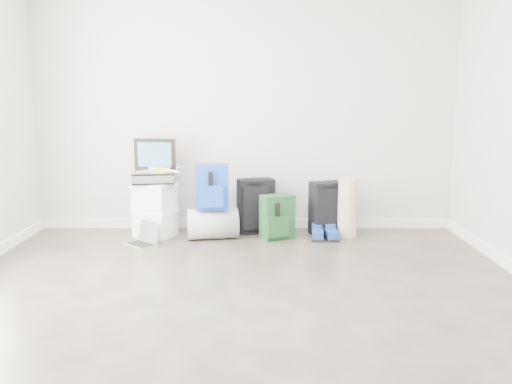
{
  "coord_description": "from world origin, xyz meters",
  "views": [
    {
      "loc": [
        0.13,
        -3.35,
        1.44
      ],
      "look_at": [
        0.12,
        1.9,
        0.51
      ],
      "focal_mm": 38.0,
      "sensor_mm": 36.0,
      "label": 1
    }
  ],
  "objects_px": {
    "briefcase": "(154,177)",
    "duffel_bag": "(213,224)",
    "boxes_stack": "(155,210)",
    "large_suitcase": "(256,206)",
    "laptop": "(144,239)",
    "carry_on": "(328,208)"
  },
  "relations": [
    {
      "from": "carry_on",
      "to": "duffel_bag",
      "type": "bearing_deg",
      "value": 170.14
    },
    {
      "from": "duffel_bag",
      "to": "carry_on",
      "type": "bearing_deg",
      "value": -0.65
    },
    {
      "from": "duffel_bag",
      "to": "laptop",
      "type": "height_order",
      "value": "duffel_bag"
    },
    {
      "from": "boxes_stack",
      "to": "large_suitcase",
      "type": "xyz_separation_m",
      "value": [
        1.05,
        0.15,
        0.01
      ]
    },
    {
      "from": "large_suitcase",
      "to": "laptop",
      "type": "distance_m",
      "value": 1.23
    },
    {
      "from": "briefcase",
      "to": "duffel_bag",
      "type": "bearing_deg",
      "value": -17.21
    },
    {
      "from": "large_suitcase",
      "to": "briefcase",
      "type": "bearing_deg",
      "value": 172.73
    },
    {
      "from": "boxes_stack",
      "to": "briefcase",
      "type": "xyz_separation_m",
      "value": [
        -0.0,
        0.0,
        0.34
      ]
    },
    {
      "from": "boxes_stack",
      "to": "laptop",
      "type": "bearing_deg",
      "value": -74.24
    },
    {
      "from": "boxes_stack",
      "to": "briefcase",
      "type": "relative_size",
      "value": 1.34
    },
    {
      "from": "boxes_stack",
      "to": "carry_on",
      "type": "bearing_deg",
      "value": 27.55
    },
    {
      "from": "large_suitcase",
      "to": "boxes_stack",
      "type": "bearing_deg",
      "value": 172.73
    },
    {
      "from": "briefcase",
      "to": "duffel_bag",
      "type": "height_order",
      "value": "briefcase"
    },
    {
      "from": "carry_on",
      "to": "laptop",
      "type": "distance_m",
      "value": 1.92
    },
    {
      "from": "laptop",
      "to": "large_suitcase",
      "type": "bearing_deg",
      "value": 67.99
    },
    {
      "from": "boxes_stack",
      "to": "briefcase",
      "type": "bearing_deg",
      "value": -155.42
    },
    {
      "from": "briefcase",
      "to": "carry_on",
      "type": "relative_size",
      "value": 0.75
    },
    {
      "from": "boxes_stack",
      "to": "large_suitcase",
      "type": "relative_size",
      "value": 0.97
    },
    {
      "from": "carry_on",
      "to": "laptop",
      "type": "height_order",
      "value": "carry_on"
    },
    {
      "from": "briefcase",
      "to": "large_suitcase",
      "type": "height_order",
      "value": "briefcase"
    },
    {
      "from": "duffel_bag",
      "to": "large_suitcase",
      "type": "height_order",
      "value": "large_suitcase"
    },
    {
      "from": "duffel_bag",
      "to": "laptop",
      "type": "bearing_deg",
      "value": -170.55
    }
  ]
}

